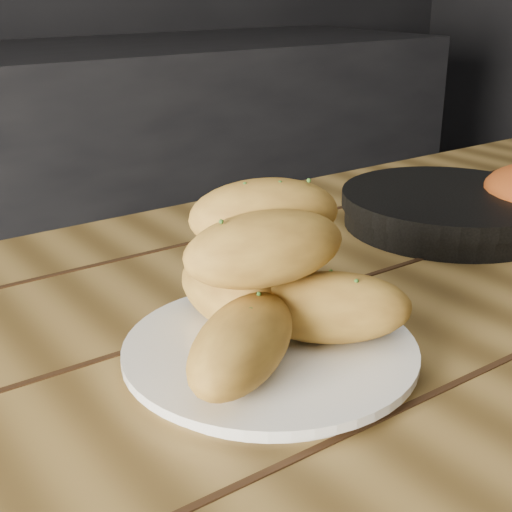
{
  "coord_description": "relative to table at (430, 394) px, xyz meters",
  "views": [
    {
      "loc": [
        -0.23,
        0.05,
        1.05
      ],
      "look_at": [
        0.08,
        0.49,
        0.84
      ],
      "focal_mm": 50.0,
      "sensor_mm": 36.0,
      "label": 1
    }
  ],
  "objects": [
    {
      "name": "plate",
      "position": [
        -0.2,
        0.01,
        0.11
      ],
      "size": [
        0.24,
        0.24,
        0.02
      ],
      "color": "white",
      "rests_on": "table"
    },
    {
      "name": "bread_rolls",
      "position": [
        -0.2,
        0.02,
        0.17
      ],
      "size": [
        0.24,
        0.21,
        0.13
      ],
      "color": "#BC8D34",
      "rests_on": "plate"
    },
    {
      "name": "skillet",
      "position": [
        0.2,
        0.16,
        0.12
      ],
      "size": [
        0.4,
        0.27,
        0.05
      ],
      "color": "black",
      "rests_on": "table"
    },
    {
      "name": "table",
      "position": [
        0.0,
        0.0,
        0.0
      ],
      "size": [
        1.53,
        0.89,
        0.75
      ],
      "color": "olive",
      "rests_on": "ground"
    }
  ]
}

